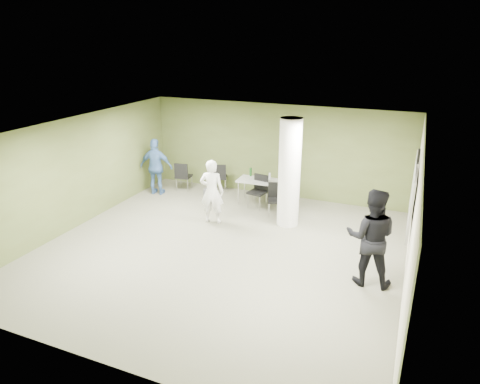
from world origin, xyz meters
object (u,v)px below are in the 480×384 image
at_px(folding_table, 264,182).
at_px(man_black, 371,237).
at_px(chair_back_left, 183,174).
at_px(man_blue, 156,167).
at_px(woman_white, 212,192).

xyz_separation_m(folding_table, man_black, (3.32, -3.19, 0.31)).
distance_m(chair_back_left, man_blue, 0.88).
bearing_deg(man_black, folding_table, -47.99).
height_order(man_black, man_blue, man_black).
xyz_separation_m(chair_back_left, man_black, (6.09, -3.32, 0.45)).
height_order(woman_white, man_blue, man_blue).
bearing_deg(folding_table, man_black, -46.32).
bearing_deg(folding_table, woman_white, -118.22).
bearing_deg(woman_white, folding_table, -127.79).
height_order(folding_table, man_blue, man_blue).
bearing_deg(chair_back_left, man_blue, 35.63).
xyz_separation_m(folding_table, chair_back_left, (-2.77, 0.13, -0.15)).
bearing_deg(man_black, chair_back_left, -32.70).
bearing_deg(folding_table, man_blue, -175.04).
bearing_deg(folding_table, chair_back_left, 174.95).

